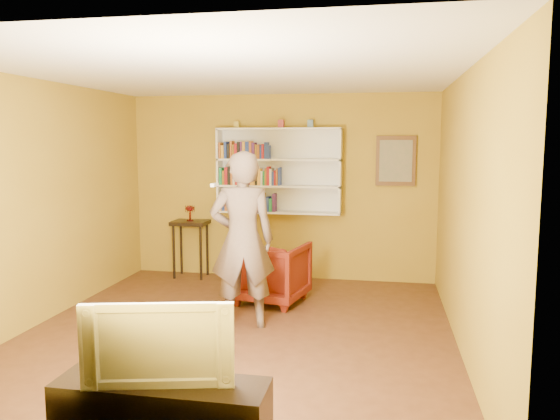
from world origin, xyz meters
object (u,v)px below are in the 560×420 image
at_px(ruby_lustre, 190,210).
at_px(television, 160,341).
at_px(armchair, 271,272).
at_px(person, 242,240).
at_px(bookshelf, 280,171).
at_px(console_table, 190,231).
at_px(tv_cabinet, 162,418).

bearing_deg(ruby_lustre, television, -72.31).
height_order(ruby_lustre, armchair, ruby_lustre).
bearing_deg(person, television, 76.56).
xyz_separation_m(ruby_lustre, television, (1.43, -4.50, -0.25)).
relative_size(armchair, television, 0.89).
xyz_separation_m(bookshelf, console_table, (-1.32, -0.16, -0.89)).
bearing_deg(bookshelf, television, -88.63).
xyz_separation_m(console_table, ruby_lustre, (0.00, 0.00, 0.31)).
relative_size(console_table, tv_cabinet, 0.61).
height_order(ruby_lustre, person, person).
xyz_separation_m(bookshelf, person, (0.00, -2.16, -0.63)).
distance_m(bookshelf, television, 4.73).
height_order(bookshelf, television, bookshelf).
relative_size(armchair, person, 0.44).
bearing_deg(armchair, ruby_lustre, -23.71).
height_order(ruby_lustre, tv_cabinet, ruby_lustre).
xyz_separation_m(armchair, person, (-0.12, -0.96, 0.58)).
relative_size(ruby_lustre, armchair, 0.27).
bearing_deg(bookshelf, ruby_lustre, -173.13).
xyz_separation_m(console_table, person, (1.32, -2.00, 0.26)).
bearing_deg(tv_cabinet, console_table, 107.69).
bearing_deg(ruby_lustre, tv_cabinet, -72.31).
xyz_separation_m(console_table, armchair, (1.44, -1.04, -0.32)).
distance_m(armchair, person, 1.13).
bearing_deg(armchair, person, 94.88).
height_order(bookshelf, console_table, bookshelf).
height_order(armchair, person, person).
distance_m(console_table, ruby_lustre, 0.31).
distance_m(console_table, tv_cabinet, 4.75).
height_order(console_table, television, television).
distance_m(tv_cabinet, television, 0.52).
xyz_separation_m(console_table, tv_cabinet, (1.43, -4.50, -0.46)).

